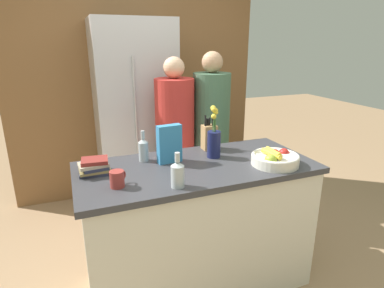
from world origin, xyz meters
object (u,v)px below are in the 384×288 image
object	(u,v)px
refrigerator	(136,116)
person_at_sink	(175,136)
book_stack	(94,167)
flower_vase	(214,140)
cereal_box	(169,144)
person_in_blue	(211,130)
bottle_vinegar	(143,149)
fruit_bowl	(275,158)
bottle_oil	(178,174)
coffee_mug	(117,179)
knife_block	(209,137)

from	to	relation	value
refrigerator	person_at_sink	xyz separation A→B (m)	(0.24, -0.59, -0.08)
book_stack	flower_vase	bearing A→B (deg)	0.39
cereal_box	person_at_sink	size ratio (longest dim) A/B	0.16
person_at_sink	person_in_blue	xyz separation A→B (m)	(0.36, -0.01, 0.03)
refrigerator	bottle_vinegar	bearing A→B (deg)	-99.45
book_stack	person_at_sink	distance (m)	1.09
fruit_bowl	bottle_oil	distance (m)	0.73
refrigerator	fruit_bowl	bearing A→B (deg)	-69.80
cereal_box	book_stack	size ratio (longest dim) A/B	1.36
coffee_mug	bottle_vinegar	distance (m)	0.43
person_in_blue	knife_block	bearing A→B (deg)	-142.39
book_stack	person_in_blue	distance (m)	1.36
book_stack	bottle_vinegar	distance (m)	0.36
flower_vase	coffee_mug	bearing A→B (deg)	-160.97
person_in_blue	bottle_vinegar	bearing A→B (deg)	-168.32
bottle_oil	bottle_vinegar	world-z (taller)	bottle_vinegar
knife_block	coffee_mug	distance (m)	0.88
refrigerator	fruit_bowl	size ratio (longest dim) A/B	6.14
knife_block	bottle_oil	world-z (taller)	knife_block
coffee_mug	bottle_oil	distance (m)	0.34
flower_vase	person_in_blue	bearing A→B (deg)	66.52
person_at_sink	knife_block	bearing A→B (deg)	-96.64
person_at_sink	bottle_vinegar	bearing A→B (deg)	-140.03
flower_vase	bottle_vinegar	world-z (taller)	flower_vase
knife_block	flower_vase	bearing A→B (deg)	-104.07
cereal_box	bottle_oil	world-z (taller)	cereal_box
fruit_bowl	cereal_box	size ratio (longest dim) A/B	1.21
fruit_bowl	knife_block	size ratio (longest dim) A/B	1.17
cereal_box	bottle_vinegar	xyz separation A→B (m)	(-0.16, 0.09, -0.05)
cereal_box	person_at_sink	world-z (taller)	person_at_sink
refrigerator	person_in_blue	bearing A→B (deg)	-45.33
fruit_bowl	cereal_box	distance (m)	0.72
bottle_oil	person_in_blue	xyz separation A→B (m)	(0.72, 1.11, -0.09)
refrigerator	knife_block	size ratio (longest dim) A/B	7.16
coffee_mug	book_stack	distance (m)	0.26
cereal_box	refrigerator	bearing A→B (deg)	88.06
person_in_blue	book_stack	bearing A→B (deg)	-173.31
bottle_vinegar	fruit_bowl	bearing A→B (deg)	-26.35
book_stack	bottle_vinegar	bearing A→B (deg)	18.57
flower_vase	bottle_oil	world-z (taller)	flower_vase
flower_vase	person_at_sink	size ratio (longest dim) A/B	0.23
book_stack	person_at_sink	xyz separation A→B (m)	(0.78, 0.75, -0.09)
knife_block	person_at_sink	distance (m)	0.59
knife_block	person_in_blue	xyz separation A→B (m)	(0.27, 0.55, -0.11)
fruit_bowl	coffee_mug	size ratio (longest dim) A/B	3.09
coffee_mug	person_in_blue	distance (m)	1.43
knife_block	cereal_box	bearing A→B (deg)	-156.72
person_at_sink	flower_vase	bearing A→B (deg)	-102.02
refrigerator	person_in_blue	size ratio (longest dim) A/B	1.18
bottle_oil	refrigerator	bearing A→B (deg)	85.90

